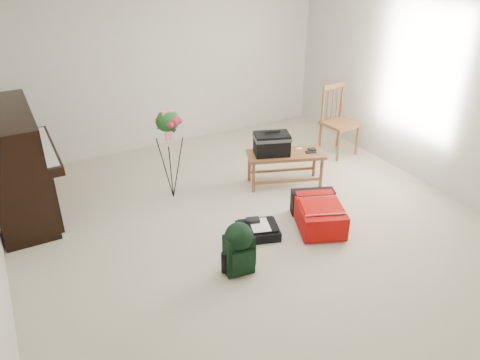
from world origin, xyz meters
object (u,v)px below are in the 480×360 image
black_duffel (258,230)px  flower_stand (170,155)px  piano (17,167)px  red_suitcase (316,212)px  green_backpack (239,246)px  bench (277,148)px  dining_chair (339,121)px

black_duffel → flower_stand: 1.41m
piano → red_suitcase: bearing=-32.3°
piano → green_backpack: 2.73m
green_backpack → flower_stand: (-0.04, 1.66, 0.26)m
red_suitcase → green_backpack: (-1.15, -0.34, 0.14)m
bench → flower_stand: flower_stand is taller
dining_chair → flower_stand: (-2.60, -0.09, 0.07)m
red_suitcase → black_duffel: bearing=-167.3°
black_duffel → green_backpack: 0.69m
red_suitcase → bench: bearing=106.5°
black_duffel → bench: bearing=65.1°
dining_chair → piano: bearing=168.6°
red_suitcase → flower_stand: (-1.19, 1.33, 0.41)m
black_duffel → red_suitcase: bearing=8.1°
piano → flower_stand: bearing=-15.8°
red_suitcase → flower_stand: size_ratio=0.73×
bench → red_suitcase: (-0.09, -0.96, -0.37)m
dining_chair → black_duffel: dining_chair is taller
black_duffel → flower_stand: (-0.50, 1.22, 0.50)m
bench → black_duffel: (-0.77, -0.86, -0.46)m
green_backpack → bench: bearing=52.4°
piano → green_backpack: bearing=-51.7°
red_suitcase → green_backpack: bearing=-142.0°
piano → black_duffel: (2.14, -1.68, -0.53)m
dining_chair → flower_stand: size_ratio=0.87×
black_duffel → green_backpack: bearing=-119.1°
flower_stand → bench: bearing=-23.2°
red_suitcase → black_duffel: 0.70m
red_suitcase → dining_chair: bearing=66.7°
dining_chair → red_suitcase: 2.03m
flower_stand → black_duffel: bearing=-74.7°
red_suitcase → green_backpack: 1.21m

